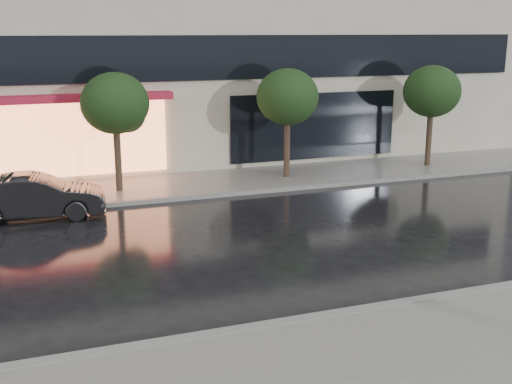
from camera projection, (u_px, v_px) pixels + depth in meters
name	position (u px, v px, depth m)	size (l,w,h in m)	color
ground	(340.00, 295.00, 13.17)	(120.00, 120.00, 0.00)	black
sidewalk_near	(434.00, 368.00, 10.19)	(60.00, 4.50, 0.12)	slate
sidewalk_far	(205.00, 183.00, 22.48)	(60.00, 3.50, 0.12)	slate
curb_near	(364.00, 311.00, 12.24)	(60.00, 0.25, 0.14)	gray
curb_far	(219.00, 195.00, 20.89)	(60.00, 0.25, 0.14)	gray
tree_mid_west	(117.00, 105.00, 20.60)	(2.20, 2.20, 3.99)	#33261C
tree_mid_east	(289.00, 99.00, 22.60)	(2.20, 2.20, 3.99)	#33261C
tree_far_east	(433.00, 93.00, 24.60)	(2.20, 2.20, 3.99)	#33261C
parked_car	(36.00, 197.00, 18.36)	(1.36, 3.89, 1.28)	black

